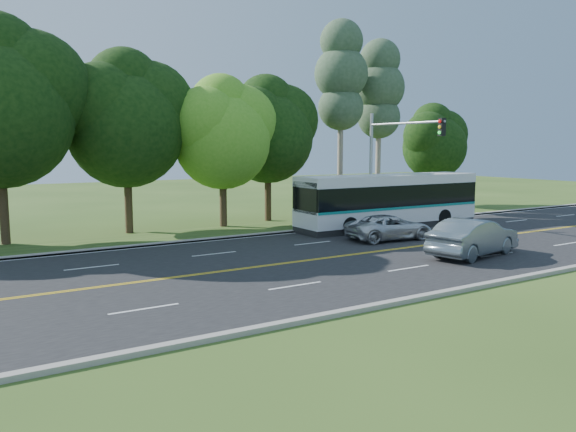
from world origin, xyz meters
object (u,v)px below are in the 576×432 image
transit_bus (389,201)px  sedan (473,237)px  traffic_signal (392,151)px  suv (389,227)px

transit_bus → sedan: bearing=-107.3°
transit_bus → sedan: size_ratio=2.38×
sedan → traffic_signal: bearing=-28.3°
traffic_signal → sedan: bearing=-107.4°
suv → traffic_signal: bearing=-36.5°
traffic_signal → suv: 5.81m
traffic_signal → transit_bus: (0.22, 0.40, -3.05)m
transit_bus → suv: (-3.08, -3.51, -0.93)m
transit_bus → suv: transit_bus is taller
sedan → transit_bus: bearing=-28.8°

